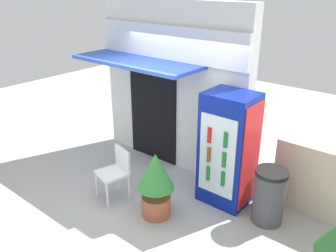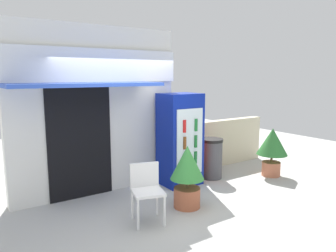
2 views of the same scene
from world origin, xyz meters
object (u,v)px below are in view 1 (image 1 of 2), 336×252
(plastic_chair, at_px, (116,169))
(trash_bin, at_px, (269,196))
(drink_cooler, at_px, (228,149))
(potted_plant_near_shop, at_px, (156,180))

(plastic_chair, distance_m, trash_bin, 2.42)
(drink_cooler, distance_m, potted_plant_near_shop, 1.24)
(drink_cooler, distance_m, trash_bin, 0.92)
(plastic_chair, relative_size, trash_bin, 1.02)
(plastic_chair, height_order, potted_plant_near_shop, potted_plant_near_shop)
(plastic_chair, relative_size, potted_plant_near_shop, 0.83)
(plastic_chair, distance_m, potted_plant_near_shop, 0.82)
(potted_plant_near_shop, bearing_deg, plastic_chair, -176.41)
(trash_bin, bearing_deg, plastic_chair, -155.45)
(plastic_chair, height_order, trash_bin, plastic_chair)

